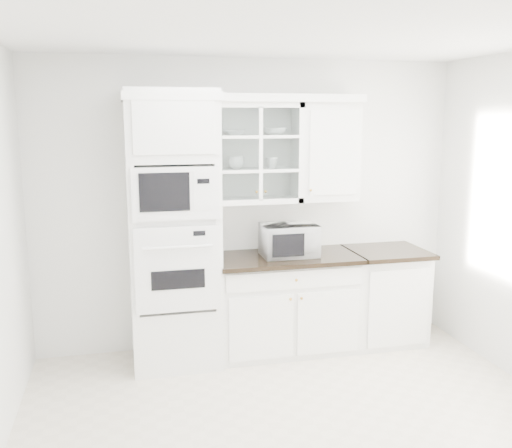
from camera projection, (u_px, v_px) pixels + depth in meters
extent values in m
cube|color=beige|center=(305.00, 433.00, 3.97)|extent=(4.00, 3.50, 0.01)
cube|color=white|center=(249.00, 205.00, 5.38)|extent=(4.00, 0.02, 2.70)
cube|color=white|center=(312.00, 31.00, 3.47)|extent=(4.00, 3.50, 0.02)
cube|color=white|center=(173.00, 231.00, 4.94)|extent=(0.76, 0.65, 2.40)
cube|color=white|center=(178.00, 270.00, 4.67)|extent=(0.70, 0.03, 0.72)
cube|color=black|center=(178.00, 280.00, 4.67)|extent=(0.44, 0.01, 0.16)
cube|color=white|center=(176.00, 194.00, 4.55)|extent=(0.70, 0.03, 0.43)
cube|color=black|center=(165.00, 192.00, 4.51)|extent=(0.40, 0.01, 0.31)
cube|color=white|center=(286.00, 305.00, 5.34)|extent=(1.30, 0.60, 0.88)
cube|color=black|center=(287.00, 258.00, 5.22)|extent=(1.32, 0.67, 0.04)
cube|color=white|center=(384.00, 297.00, 5.57)|extent=(0.70, 0.60, 0.88)
cube|color=black|center=(387.00, 252.00, 5.45)|extent=(0.72, 0.67, 0.04)
cube|color=white|center=(256.00, 153.00, 5.15)|extent=(0.80, 0.33, 0.90)
cube|color=white|center=(256.00, 170.00, 5.18)|extent=(0.74, 0.29, 0.02)
cube|color=white|center=(256.00, 136.00, 5.12)|extent=(0.74, 0.29, 0.02)
cube|color=white|center=(327.00, 152.00, 5.30)|extent=(0.55, 0.33, 0.90)
cube|color=white|center=(245.00, 98.00, 5.01)|extent=(2.14, 0.38, 0.07)
imported|color=white|center=(289.00, 240.00, 5.21)|extent=(0.51, 0.42, 0.29)
imported|color=white|center=(234.00, 133.00, 5.06)|extent=(0.19, 0.19, 0.05)
imported|color=white|center=(275.00, 131.00, 5.14)|extent=(0.26, 0.26, 0.06)
imported|color=white|center=(236.00, 163.00, 5.12)|extent=(0.17, 0.17, 0.11)
imported|color=white|center=(272.00, 163.00, 5.19)|extent=(0.11, 0.11, 0.10)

